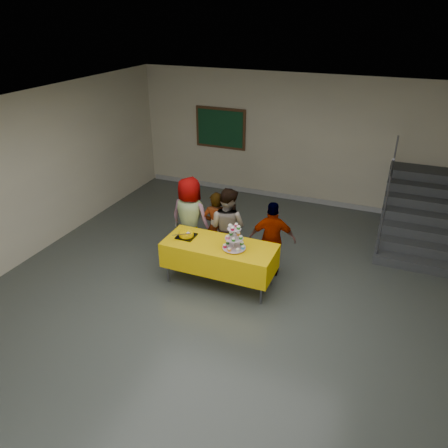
% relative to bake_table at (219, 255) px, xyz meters
% --- Properties ---
extents(room_shell, '(10.00, 10.04, 3.02)m').
position_rel_bake_table_xyz_m(room_shell, '(0.33, -0.93, 1.57)').
color(room_shell, '#4C514C').
rests_on(room_shell, ground).
extents(bake_table, '(1.88, 0.78, 0.77)m').
position_rel_bake_table_xyz_m(bake_table, '(0.00, 0.00, 0.00)').
color(bake_table, '#595960').
rests_on(bake_table, ground).
extents(cupcake_stand, '(0.38, 0.38, 0.44)m').
position_rel_bake_table_xyz_m(cupcake_stand, '(0.28, -0.06, 0.39)').
color(cupcake_stand, silver).
rests_on(cupcake_stand, bake_table).
extents(bear_cake, '(0.32, 0.36, 0.12)m').
position_rel_bake_table_xyz_m(bear_cake, '(-0.62, 0.02, 0.27)').
color(bear_cake, black).
rests_on(bear_cake, bake_table).
extents(schoolchild_a, '(0.81, 0.56, 1.59)m').
position_rel_bake_table_xyz_m(schoolchild_a, '(-0.85, 0.63, 0.24)').
color(schoolchild_a, slate).
rests_on(schoolchild_a, ground).
extents(schoolchild_b, '(0.57, 0.44, 1.38)m').
position_rel_bake_table_xyz_m(schoolchild_b, '(-0.35, 0.68, 0.13)').
color(schoolchild_b, '#5D5C65').
rests_on(schoolchild_b, ground).
extents(schoolchild_c, '(0.81, 0.68, 1.49)m').
position_rel_bake_table_xyz_m(schoolchild_c, '(-0.13, 0.66, 0.19)').
color(schoolchild_c, slate).
rests_on(schoolchild_c, ground).
extents(schoolchild_d, '(0.86, 0.52, 1.38)m').
position_rel_bake_table_xyz_m(schoolchild_d, '(0.73, 0.63, 0.13)').
color(schoolchild_d, slate).
rests_on(schoolchild_d, ground).
extents(staircase, '(1.30, 2.40, 2.04)m').
position_rel_bake_table_xyz_m(staircase, '(3.02, 3.18, -0.07)').
color(staircase, '#424447').
rests_on(staircase, ground).
extents(noticeboard, '(1.30, 0.05, 1.00)m').
position_rel_bake_table_xyz_m(noticeboard, '(-1.67, 4.01, 1.04)').
color(noticeboard, '#472B16').
rests_on(noticeboard, ground).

